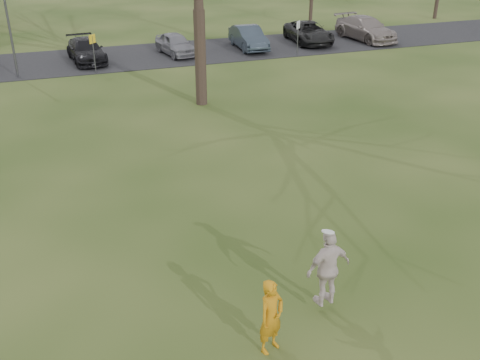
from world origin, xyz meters
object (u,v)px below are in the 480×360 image
car_7 (366,29)px  catching_play (328,268)px  player_defender (271,317)px  car_6 (309,32)px  car_5 (249,38)px  lamp_post (4,0)px  car_4 (176,44)px  car_3 (86,50)px

car_7 → catching_play: 29.09m
player_defender → car_6: size_ratio=0.34×
player_defender → car_5: (8.82, 25.34, -0.09)m
car_6 → player_defender: bearing=-112.2°
car_5 → car_7: bearing=1.0°
player_defender → lamp_post: 23.93m
player_defender → car_4: (4.09, 25.34, -0.15)m
car_4 → car_6: bearing=-7.7°
car_7 → lamp_post: (-22.24, -2.05, 3.18)m
car_3 → lamp_post: 5.48m
player_defender → car_6: (13.20, 25.71, -0.12)m
car_3 → lamp_post: bearing=-155.3°
player_defender → catching_play: 1.78m
player_defender → catching_play: size_ratio=0.86×
car_3 → car_5: car_5 is taller
car_4 → lamp_post: size_ratio=0.60×
car_5 → lamp_post: size_ratio=0.67×
lamp_post → player_defender: bearing=-77.8°
car_6 → car_7: (4.04, -0.46, 0.08)m
car_7 → car_5: bearing=172.2°
car_3 → lamp_post: (-3.80, -2.19, 3.29)m
catching_play → car_7: bearing=57.5°
car_6 → car_7: bearing=-1.5°
car_5 → car_3: bearing=-178.5°
car_4 → car_6: car_6 is taller
player_defender → car_3: size_ratio=0.38×
car_5 → catching_play: bearing=-104.6°
player_defender → lamp_post: (-5.01, 23.19, 3.14)m
car_3 → car_5: size_ratio=1.04×
car_4 → catching_play: 24.76m
car_3 → car_4: 5.30m
car_6 → catching_play: bearing=-109.9°
car_6 → catching_play: catching_play is taller
player_defender → car_7: 30.57m
car_5 → catching_play: 25.66m
catching_play → lamp_post: size_ratio=0.31×
car_4 → lamp_post: bearing=-176.6°
catching_play → lamp_post: lamp_post is taller
car_4 → car_3: bearing=169.7°
car_3 → car_4: car_4 is taller
car_5 → car_7: car_7 is taller
player_defender → lamp_post: lamp_post is taller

